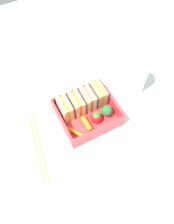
{
  "coord_description": "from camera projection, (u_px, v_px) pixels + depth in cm",
  "views": [
    {
      "loc": [
        -13.4,
        -25.95,
        54.65
      ],
      "look_at": [
        0.0,
        0.0,
        2.7
      ],
      "focal_mm": 35.0,
      "sensor_mm": 36.0,
      "label": 1
    }
  ],
  "objects": [
    {
      "name": "ground_plane",
      "position": [
        87.0,
        118.0,
        0.63
      ],
      "size": [
        120.0,
        120.0,
        2.0
      ],
      "primitive_type": "cube",
      "color": "silver"
    },
    {
      "name": "sandwich_left",
      "position": [
        65.0,
        109.0,
        0.58
      ],
      "size": [
        2.73,
        5.49,
        5.88
      ],
      "color": "beige",
      "rests_on": "bento_tray"
    },
    {
      "name": "sandwich_center_left",
      "position": [
        77.0,
        104.0,
        0.59
      ],
      "size": [
        2.73,
        5.49,
        5.88
      ],
      "color": "beige",
      "rests_on": "bento_tray"
    },
    {
      "name": "sandwich_center",
      "position": [
        88.0,
        99.0,
        0.6
      ],
      "size": [
        2.73,
        5.49,
        5.88
      ],
      "color": "beige",
      "rests_on": "bento_tray"
    },
    {
      "name": "chopstick_pair",
      "position": [
        37.0,
        146.0,
        0.57
      ],
      "size": [
        4.79,
        19.93,
        0.7
      ],
      "color": "tan",
      "rests_on": "ground_plane"
    },
    {
      "name": "bento_tray",
      "position": [
        87.0,
        116.0,
        0.61
      ],
      "size": [
        15.47,
        14.0,
        1.2
      ],
      "primitive_type": "cube",
      "color": "#E93B43",
      "rests_on": "ground_plane"
    },
    {
      "name": "strawberry_far_left",
      "position": [
        96.0,
        117.0,
        0.59
      ],
      "size": [
        3.1,
        3.1,
        3.7
      ],
      "color": "red",
      "rests_on": "bento_tray"
    },
    {
      "name": "bento_rim",
      "position": [
        87.0,
        111.0,
        0.59
      ],
      "size": [
        15.47,
        14.0,
        3.84
      ],
      "color": "#E93B43",
      "rests_on": "bento_tray"
    },
    {
      "name": "sandwich_center_right",
      "position": [
        99.0,
        94.0,
        0.61
      ],
      "size": [
        2.73,
        5.49,
        5.88
      ],
      "color": "tan",
      "rests_on": "bento_tray"
    },
    {
      "name": "carrot_stick_far_left",
      "position": [
        87.0,
        124.0,
        0.59
      ],
      "size": [
        1.7,
        4.55,
        1.53
      ],
      "primitive_type": "cylinder",
      "rotation": [
        1.57,
        0.0,
        0.04
      ],
      "color": "orange",
      "rests_on": "bento_tray"
    },
    {
      "name": "broccoli_floret",
      "position": [
        107.0,
        111.0,
        0.59
      ],
      "size": [
        3.15,
        3.15,
        3.89
      ],
      "color": "#8FC46C",
      "rests_on": "bento_tray"
    },
    {
      "name": "carrot_stick_left",
      "position": [
        75.0,
        132.0,
        0.58
      ],
      "size": [
        3.85,
        4.62,
        1.19
      ],
      "primitive_type": "cylinder",
      "rotation": [
        1.57,
        0.0,
        3.78
      ],
      "color": "orange",
      "rests_on": "bento_tray"
    },
    {
      "name": "drinking_glass",
      "position": [
        136.0,
        77.0,
        0.63
      ],
      "size": [
        6.06,
        6.06,
        9.93
      ],
      "primitive_type": "cylinder",
      "color": "silver",
      "rests_on": "ground_plane"
    }
  ]
}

